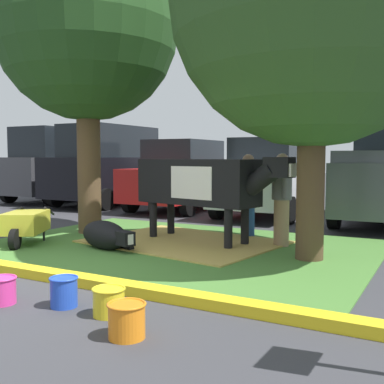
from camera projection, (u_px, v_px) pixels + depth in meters
The scene contains 19 objects.
ground_plane at pixel (55, 274), 6.16m from camera, with size 80.00×80.00×0.00m, color #38383D.
grass_island at pixel (175, 247), 7.96m from camera, with size 6.48×4.80×0.02m, color #477A33.
curb_yellow at pixel (68, 278), 5.73m from camera, with size 7.68×0.24×0.12m, color yellow.
hay_bedding at pixel (184, 242), 8.33m from camera, with size 3.20×2.40×0.04m, color tan.
shade_tree_left at pixel (87, 31), 9.14m from camera, with size 3.57×3.57×5.82m.
shade_tree_right at pixel (314, 3), 6.70m from camera, with size 4.18×4.18×5.85m.
cow_holstein at pixel (202, 183), 8.28m from camera, with size 3.10×1.13×1.54m.
calf_lying at pixel (106, 235), 7.77m from camera, with size 1.33×0.80×0.48m.
person_handler at pixel (248, 193), 8.89m from camera, with size 0.42×0.38×1.59m.
person_visitor_near at pixel (282, 197), 7.95m from camera, with size 0.34×0.47×1.60m.
wheelbarrow at pixel (25, 223), 8.16m from camera, with size 1.13×1.54×0.63m.
bucket_pink at pixel (2, 290), 4.91m from camera, with size 0.31×0.31×0.29m.
bucket_blue at pixel (64, 291), 4.81m from camera, with size 0.30×0.30×0.31m.
bucket_yellow at pixel (109, 301), 4.54m from camera, with size 0.33×0.33×0.28m.
bucket_orange at pixel (127, 320), 3.98m from camera, with size 0.34×0.34×0.30m.
suv_dark_grey at pixel (62, 164), 16.43m from camera, with size 2.20×4.64×2.52m.
suv_black at pixel (110, 165), 15.08m from camera, with size 2.20×4.64×2.52m.
sedan_red at pixel (184, 176), 13.69m from camera, with size 2.09×4.44×2.02m.
hatchback_white at pixel (271, 178), 12.34m from camera, with size 2.09×4.44×2.02m.
Camera 1 is at (4.51, -4.44, 1.54)m, focal length 43.80 mm.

